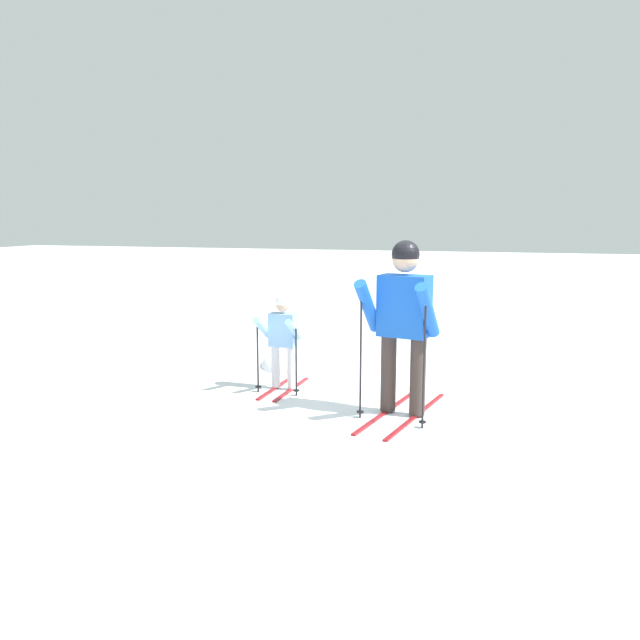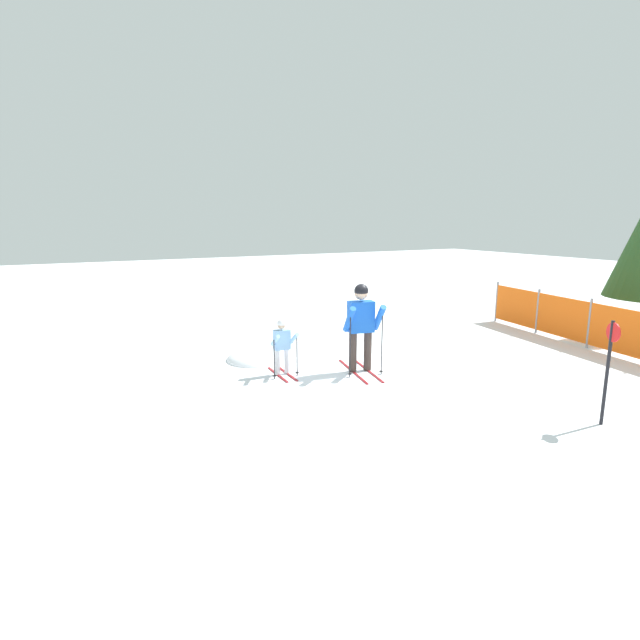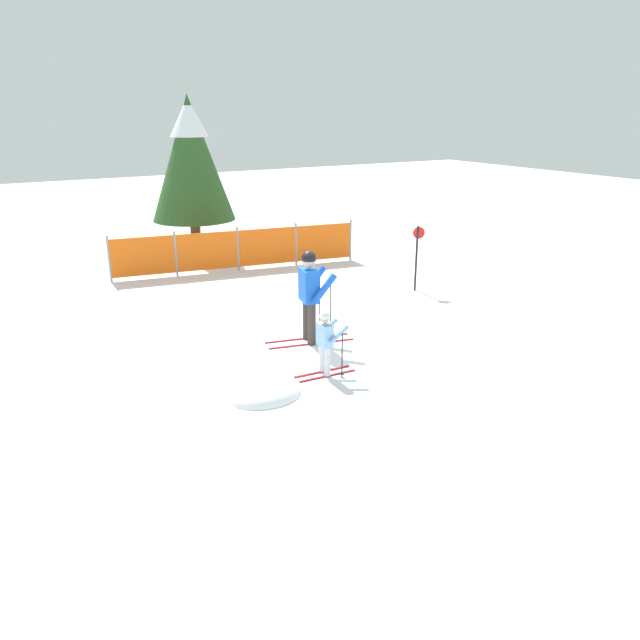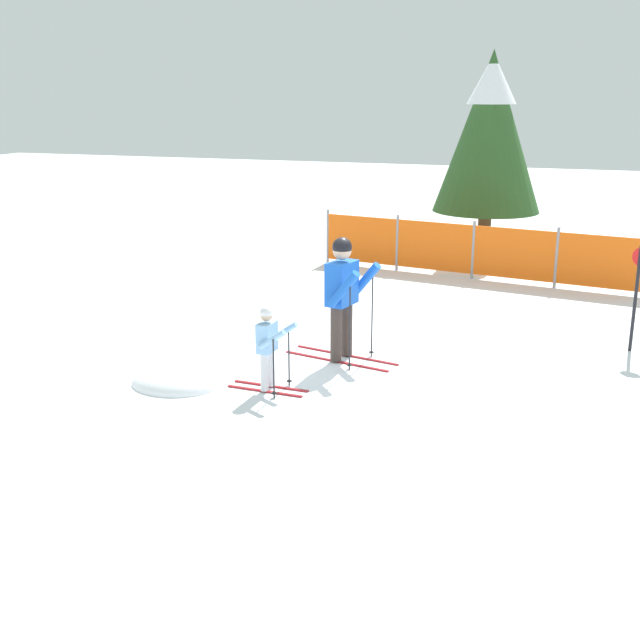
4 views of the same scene
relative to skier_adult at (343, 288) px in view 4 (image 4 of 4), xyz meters
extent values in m
plane|color=white|center=(0.19, 0.27, -1.03)|extent=(60.00, 60.00, 0.00)
cube|color=maroon|center=(0.01, 0.16, -1.02)|extent=(1.61, 0.40, 0.02)
cube|color=maroon|center=(-0.05, -0.15, -1.02)|extent=(1.61, 0.40, 0.02)
cylinder|color=#3F332D|center=(0.01, 0.16, -0.63)|extent=(0.16, 0.16, 0.78)
cylinder|color=#3F332D|center=(-0.05, -0.15, -0.63)|extent=(0.16, 0.16, 0.78)
cube|color=blue|center=(-0.02, 0.00, 0.07)|extent=(0.37, 0.53, 0.60)
cylinder|color=blue|center=(0.24, 0.26, 0.07)|extent=(0.50, 0.22, 0.56)
cylinder|color=blue|center=(0.11, -0.33, 0.07)|extent=(0.50, 0.22, 0.56)
sphere|color=#D8AD8C|center=(-0.02, 0.00, 0.52)|extent=(0.26, 0.26, 0.26)
sphere|color=black|center=(-0.02, 0.00, 0.57)|extent=(0.27, 0.27, 0.27)
cylinder|color=black|center=(0.35, 0.25, -0.43)|extent=(0.02, 0.02, 1.21)
cylinder|color=black|center=(0.35, 0.25, -0.97)|extent=(0.07, 0.07, 0.01)
cylinder|color=black|center=(0.21, -0.38, -0.43)|extent=(0.02, 0.02, 1.21)
cylinder|color=black|center=(0.21, -0.38, -0.97)|extent=(0.07, 0.07, 0.01)
cube|color=maroon|center=(-0.54, -1.34, -1.02)|extent=(1.03, 0.09, 0.02)
cube|color=maroon|center=(-0.55, -1.54, -1.02)|extent=(1.03, 0.09, 0.02)
cylinder|color=silver|center=(-0.54, -1.34, -0.77)|extent=(0.10, 0.10, 0.49)
cylinder|color=silver|center=(-0.55, -1.54, -0.77)|extent=(0.10, 0.10, 0.49)
cube|color=#8CBFF2|center=(-0.55, -1.44, -0.34)|extent=(0.19, 0.31, 0.38)
cylinder|color=#8CBFF2|center=(-0.38, -1.26, -0.30)|extent=(0.37, 0.09, 0.28)
cylinder|color=#8CBFF2|center=(-0.39, -1.64, -0.30)|extent=(0.37, 0.09, 0.28)
sphere|color=#D8AD8C|center=(-0.55, -1.44, -0.05)|extent=(0.16, 0.16, 0.16)
sphere|color=white|center=(-0.55, -1.44, -0.02)|extent=(0.17, 0.17, 0.17)
cylinder|color=black|center=(-0.34, -1.22, -0.66)|extent=(0.02, 0.02, 0.76)
cylinder|color=black|center=(-0.34, -1.22, -0.97)|extent=(0.07, 0.07, 0.01)
cylinder|color=black|center=(-0.36, -1.68, -0.66)|extent=(0.02, 0.02, 0.76)
cylinder|color=black|center=(-0.36, -1.68, -0.97)|extent=(0.07, 0.07, 0.01)
cylinder|color=gray|center=(-2.26, 6.17, -0.45)|extent=(0.06, 0.06, 1.17)
cylinder|color=gray|center=(-0.64, 5.90, -0.45)|extent=(0.06, 0.06, 1.17)
cylinder|color=gray|center=(0.97, 5.64, -0.45)|extent=(0.06, 0.06, 1.17)
cylinder|color=gray|center=(2.59, 5.37, -0.45)|extent=(0.06, 0.06, 1.17)
cube|color=orange|center=(-1.45, 6.03, -0.45)|extent=(1.62, 0.29, 0.98)
cube|color=orange|center=(0.16, 5.77, -0.45)|extent=(1.62, 0.29, 0.98)
cube|color=orange|center=(1.78, 5.50, -0.45)|extent=(1.62, 0.29, 0.98)
cube|color=orange|center=(3.40, 5.24, -0.45)|extent=(1.62, 0.29, 0.98)
cylinder|color=#4C3823|center=(0.81, 8.48, -0.55)|extent=(0.30, 0.30, 0.96)
cone|color=#295023|center=(0.81, 8.48, 1.71)|extent=(2.44, 2.44, 3.57)
cone|color=white|center=(0.81, 8.48, 2.85)|extent=(1.10, 1.10, 1.07)
cylinder|color=black|center=(3.85, 1.71, -0.26)|extent=(0.05, 0.05, 1.55)
ellipsoid|color=white|center=(-1.74, -1.63, -1.03)|extent=(1.18, 1.00, 0.47)
camera|label=1|loc=(6.00, 0.88, 0.93)|focal=35.00mm
camera|label=2|loc=(7.95, -5.17, 1.93)|focal=28.00mm
camera|label=3|loc=(-5.38, -9.54, 3.17)|focal=35.00mm
camera|label=4|loc=(3.15, -10.24, 2.63)|focal=45.00mm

